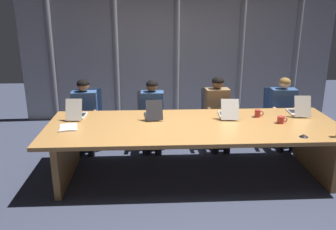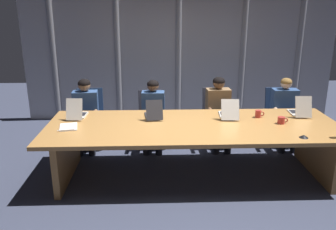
# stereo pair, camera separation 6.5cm
# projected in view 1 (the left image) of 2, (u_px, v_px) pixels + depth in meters

# --- Properties ---
(ground_plane) EXTENTS (12.50, 12.50, 0.00)m
(ground_plane) POSITION_uv_depth(u_px,v_px,m) (193.00, 175.00, 4.92)
(ground_plane) COLOR #383D51
(conference_table) EXTENTS (3.95, 1.42, 0.75)m
(conference_table) POSITION_uv_depth(u_px,v_px,m) (194.00, 135.00, 4.74)
(conference_table) COLOR #B77F42
(conference_table) RESTS_ON ground_plane
(curtain_backdrop) EXTENTS (6.25, 0.17, 2.67)m
(curtain_backdrop) POSITION_uv_depth(u_px,v_px,m) (178.00, 54.00, 7.06)
(curtain_backdrop) COLOR #9999A0
(curtain_backdrop) RESTS_ON ground_plane
(laptop_left_end) EXTENTS (0.24, 0.43, 0.31)m
(laptop_left_end) POSITION_uv_depth(u_px,v_px,m) (77.00, 114.00, 4.96)
(laptop_left_end) COLOR beige
(laptop_left_end) RESTS_ON conference_table
(laptop_left_mid) EXTENTS (0.27, 0.43, 0.28)m
(laptop_left_mid) POSITION_uv_depth(u_px,v_px,m) (153.00, 114.00, 4.97)
(laptop_left_mid) COLOR #2D2D33
(laptop_left_mid) RESTS_ON conference_table
(laptop_center) EXTENTS (0.28, 0.47, 0.29)m
(laptop_center) POSITION_uv_depth(u_px,v_px,m) (228.00, 113.00, 5.02)
(laptop_center) COLOR beige
(laptop_center) RESTS_ON conference_table
(laptop_right_mid) EXTENTS (0.26, 0.45, 0.31)m
(laptop_right_mid) POSITION_uv_depth(u_px,v_px,m) (298.00, 110.00, 5.12)
(laptop_right_mid) COLOR beige
(laptop_right_mid) RESTS_ON conference_table
(office_chair_left_end) EXTENTS (0.60, 0.60, 0.95)m
(office_chair_left_end) POSITION_uv_depth(u_px,v_px,m) (90.00, 126.00, 5.86)
(office_chair_left_end) COLOR navy
(office_chair_left_end) RESTS_ON ground_plane
(office_chair_left_mid) EXTENTS (0.60, 0.60, 0.91)m
(office_chair_left_mid) POSITION_uv_depth(u_px,v_px,m) (152.00, 125.00, 5.91)
(office_chair_left_mid) COLOR #2D2D38
(office_chair_left_mid) RESTS_ON ground_plane
(office_chair_center) EXTENTS (0.60, 0.60, 0.94)m
(office_chair_center) POSITION_uv_depth(u_px,v_px,m) (216.00, 124.00, 5.97)
(office_chair_center) COLOR #2D2D38
(office_chair_center) RESTS_ON ground_plane
(office_chair_right_mid) EXTENTS (0.60, 0.60, 0.93)m
(office_chair_right_mid) POSITION_uv_depth(u_px,v_px,m) (278.00, 123.00, 6.02)
(office_chair_right_mid) COLOR navy
(office_chair_right_mid) RESTS_ON ground_plane
(person_left_end) EXTENTS (0.43, 0.56, 1.16)m
(person_left_end) POSITION_uv_depth(u_px,v_px,m) (84.00, 111.00, 5.62)
(person_left_end) COLOR #335184
(person_left_end) RESTS_ON ground_plane
(person_left_mid) EXTENTS (0.39, 0.56, 1.13)m
(person_left_mid) POSITION_uv_depth(u_px,v_px,m) (152.00, 111.00, 5.67)
(person_left_mid) COLOR #335184
(person_left_mid) RESTS_ON ground_plane
(person_center) EXTENTS (0.41, 0.56, 1.17)m
(person_center) POSITION_uv_depth(u_px,v_px,m) (218.00, 108.00, 5.72)
(person_center) COLOR olive
(person_center) RESTS_ON ground_plane
(person_right_mid) EXTENTS (0.43, 0.56, 1.15)m
(person_right_mid) POSITION_uv_depth(u_px,v_px,m) (284.00, 108.00, 5.78)
(person_right_mid) COLOR #335184
(person_right_mid) RESTS_ON ground_plane
(coffee_mug_near) EXTENTS (0.13, 0.08, 0.10)m
(coffee_mug_near) POSITION_uv_depth(u_px,v_px,m) (258.00, 113.00, 5.00)
(coffee_mug_near) COLOR #B2332D
(coffee_mug_near) RESTS_ON conference_table
(coffee_mug_far) EXTENTS (0.14, 0.10, 0.09)m
(coffee_mug_far) POSITION_uv_depth(u_px,v_px,m) (281.00, 120.00, 4.74)
(coffee_mug_far) COLOR #B2332D
(coffee_mug_far) RESTS_ON conference_table
(conference_mic_left_side) EXTENTS (0.11, 0.11, 0.03)m
(conference_mic_left_side) POSITION_uv_depth(u_px,v_px,m) (304.00, 136.00, 4.25)
(conference_mic_left_side) COLOR black
(conference_mic_left_side) RESTS_ON conference_table
(spiral_notepad) EXTENTS (0.28, 0.34, 0.03)m
(spiral_notepad) POSITION_uv_depth(u_px,v_px,m) (68.00, 128.00, 4.55)
(spiral_notepad) COLOR silver
(spiral_notepad) RESTS_ON conference_table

